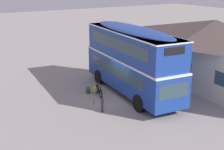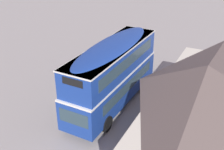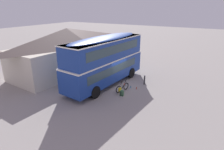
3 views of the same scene
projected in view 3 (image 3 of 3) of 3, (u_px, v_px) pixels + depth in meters
ground_plane at (117, 84)px, 19.13m from camera, size 120.00×120.00×0.00m
double_decker_bus at (106, 59)px, 18.37m from camera, size 10.05×3.40×4.79m
touring_bicycle at (122, 88)px, 17.44m from camera, size 1.67×0.60×1.03m
backpack_on_ground at (122, 93)px, 16.62m from camera, size 0.30×0.30×0.53m
water_bottle_red_squeeze at (137, 88)px, 17.96m from camera, size 0.07×0.07×0.24m
water_bottle_blue_sports at (131, 87)px, 18.20m from camera, size 0.07×0.07×0.25m
pub_building at (68, 49)px, 22.75m from camera, size 14.16×6.35×5.04m
kerb_bollard at (144, 80)px, 18.93m from camera, size 0.16×0.16×0.97m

